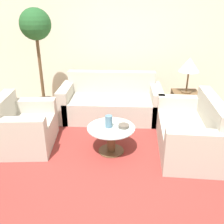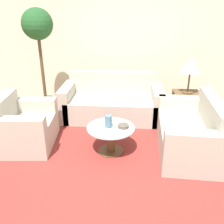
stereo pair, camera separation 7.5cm
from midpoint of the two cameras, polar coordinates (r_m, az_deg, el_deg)
name	(u,v)px [view 1 (the left image)]	position (r m, az deg, el deg)	size (l,w,h in m)	color
ground_plane	(114,181)	(3.31, -0.20, -15.52)	(14.00, 14.00, 0.00)	brown
wall_back	(121,43)	(5.57, 1.56, 15.47)	(10.00, 0.06, 2.60)	beige
rug	(111,151)	(3.88, -0.76, -8.91)	(3.66, 3.43, 0.01)	maroon
sofa_main	(111,103)	(4.91, -0.68, 2.04)	(1.93, 0.87, 0.85)	#B2AD9E
armchair	(23,129)	(4.15, -20.20, -3.64)	(0.87, 1.03, 0.82)	#B2AD9E
loveseat	(192,133)	(3.97, 17.33, -4.56)	(0.89, 1.51, 0.84)	#B2AD9E
coffee_table	(111,136)	(3.74, -0.78, -5.49)	(0.71, 0.71, 0.42)	brown
side_table	(184,107)	(4.86, 15.74, 1.02)	(0.47, 0.47, 0.59)	brown
table_lamp	(189,66)	(4.62, 16.83, 10.14)	(0.37, 0.37, 0.63)	brown
potted_plant	(38,45)	(5.01, -17.06, 14.49)	(0.57, 0.57, 2.03)	#3D3833
vase	(109,121)	(3.64, -1.34, -2.16)	(0.10, 0.10, 0.18)	slate
bowl	(124,126)	(3.66, 2.11, -3.20)	(0.16, 0.16, 0.05)	brown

